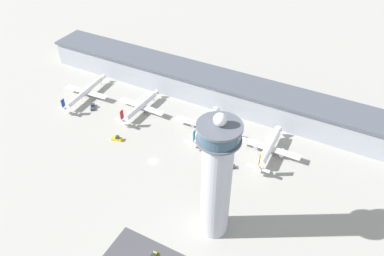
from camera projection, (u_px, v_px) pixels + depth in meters
The scene contains 11 objects.
ground_plane at pixel (153, 161), 207.35m from camera, with size 1000.00×1000.00×0.00m, color #9E9B93.
terminal_building at pixel (209, 86), 249.44m from camera, with size 244.98×25.00×18.46m.
control_tower at pixel (217, 178), 152.52m from camera, with size 17.46×17.46×65.87m.
airplane_gate_alpha at pixel (85, 92), 253.10m from camera, with size 33.14×45.23×11.60m.
airplane_gate_bravo at pixel (140, 106), 240.80m from camera, with size 34.06×38.83×12.14m.
airplane_gate_charlie at pixel (206, 126), 224.12m from camera, with size 40.81×37.59×13.98m.
airplane_gate_delta at pixel (269, 148), 208.55m from camera, with size 35.58×38.16×14.39m.
service_truck_catering at pixel (229, 167), 202.67m from camera, with size 7.10×5.79×2.66m.
service_truck_fuel at pixel (117, 139), 220.54m from camera, with size 6.54×4.02×2.92m.
service_truck_baggage at pixel (93, 107), 245.67m from camera, with size 6.25×7.11×2.53m.
car_green_van at pixel (153, 256), 161.01m from camera, with size 1.96×4.59×1.56m.
Camera 1 is at (89.07, -121.70, 145.12)m, focal length 35.00 mm.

